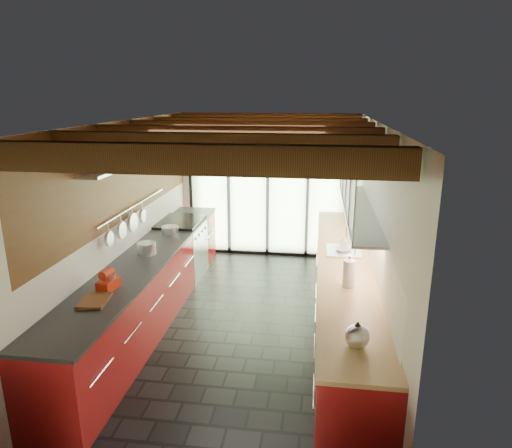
% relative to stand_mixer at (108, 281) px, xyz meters
% --- Properties ---
extents(ground, '(5.50, 5.50, 0.00)m').
position_rel_stand_mixer_xyz_m(ground, '(1.27, 1.16, -1.01)').
color(ground, black).
rests_on(ground, ground).
extents(room_shell, '(5.50, 5.50, 5.50)m').
position_rel_stand_mixer_xyz_m(room_shell, '(1.27, 1.16, 0.64)').
color(room_shell, silver).
rests_on(room_shell, ground).
extents(ceiling_beams, '(3.14, 5.06, 4.90)m').
position_rel_stand_mixer_xyz_m(ceiling_beams, '(1.27, 1.54, 1.45)').
color(ceiling_beams, '#593316').
rests_on(ceiling_beams, ground).
extents(glass_door, '(2.95, 0.10, 2.90)m').
position_rel_stand_mixer_xyz_m(glass_door, '(1.27, 3.86, 0.65)').
color(glass_door, '#C6EAAD').
rests_on(glass_door, ground).
extents(left_counter, '(0.68, 5.00, 0.92)m').
position_rel_stand_mixer_xyz_m(left_counter, '(-0.01, 1.16, -0.55)').
color(left_counter, maroon).
rests_on(left_counter, ground).
extents(range_stove, '(0.66, 0.90, 0.97)m').
position_rel_stand_mixer_xyz_m(range_stove, '(-0.01, 2.61, -0.54)').
color(range_stove, silver).
rests_on(range_stove, ground).
extents(right_counter, '(0.68, 5.00, 0.92)m').
position_rel_stand_mixer_xyz_m(right_counter, '(2.54, 1.16, -0.55)').
color(right_counter, maroon).
rests_on(right_counter, ground).
extents(sink_assembly, '(0.45, 0.52, 0.43)m').
position_rel_stand_mixer_xyz_m(sink_assembly, '(2.56, 1.56, -0.05)').
color(sink_assembly, silver).
rests_on(sink_assembly, right_counter).
extents(upper_cabinets_right, '(0.34, 3.00, 3.00)m').
position_rel_stand_mixer_xyz_m(upper_cabinets_right, '(2.70, 1.46, 0.84)').
color(upper_cabinets_right, silver).
rests_on(upper_cabinets_right, ground).
extents(left_wall_fixtures, '(0.28, 2.60, 0.96)m').
position_rel_stand_mixer_xyz_m(left_wall_fixtures, '(-0.20, 1.31, 0.87)').
color(left_wall_fixtures, silver).
rests_on(left_wall_fixtures, ground).
extents(stand_mixer, '(0.18, 0.27, 0.23)m').
position_rel_stand_mixer_xyz_m(stand_mixer, '(0.00, 0.00, 0.00)').
color(stand_mixer, red).
rests_on(stand_mixer, left_counter).
extents(pot_large, '(0.30, 0.30, 0.15)m').
position_rel_stand_mixer_xyz_m(pot_large, '(-0.00, 1.11, -0.02)').
color(pot_large, silver).
rests_on(pot_large, left_counter).
extents(pot_small, '(0.31, 0.31, 0.10)m').
position_rel_stand_mixer_xyz_m(pot_small, '(-0.00, 2.06, -0.04)').
color(pot_small, silver).
rests_on(pot_small, left_counter).
extents(cutting_board, '(0.30, 0.39, 0.03)m').
position_rel_stand_mixer_xyz_m(cutting_board, '(-0.00, -0.33, -0.08)').
color(cutting_board, brown).
rests_on(cutting_board, left_counter).
extents(kettle, '(0.22, 0.26, 0.24)m').
position_rel_stand_mixer_xyz_m(kettle, '(2.54, -0.82, 0.01)').
color(kettle, silver).
rests_on(kettle, right_counter).
extents(paper_towel, '(0.17, 0.17, 0.35)m').
position_rel_stand_mixer_xyz_m(paper_towel, '(2.54, 0.41, 0.06)').
color(paper_towel, white).
rests_on(paper_towel, right_counter).
extents(soap_bottle, '(0.09, 0.09, 0.19)m').
position_rel_stand_mixer_xyz_m(soap_bottle, '(2.54, 1.64, 0.00)').
color(soap_bottle, silver).
rests_on(soap_bottle, right_counter).
extents(bowl, '(0.24, 0.24, 0.05)m').
position_rel_stand_mixer_xyz_m(bowl, '(2.54, 1.54, -0.07)').
color(bowl, silver).
rests_on(bowl, right_counter).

